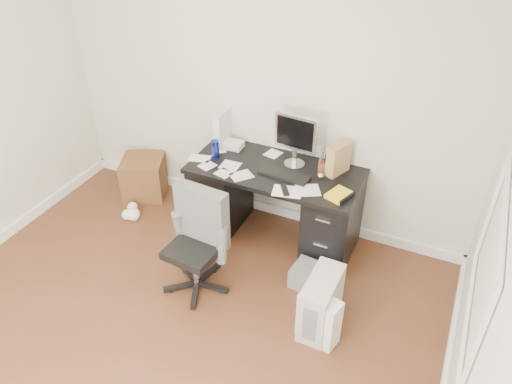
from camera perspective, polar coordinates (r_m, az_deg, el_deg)
ground at (r=3.90m, az=-12.34°, el=-17.92°), size 4.00×4.00×0.00m
room_shell at (r=2.80m, az=-15.58°, el=3.53°), size 4.02×4.02×2.71m
desk at (r=4.53m, az=2.14°, el=-1.12°), size 1.50×0.70×0.75m
loose_papers at (r=4.37m, az=-0.45°, el=2.90°), size 1.10×0.60×0.00m
lcd_monitor at (r=4.28m, az=4.54°, el=5.87°), size 0.41×0.26×0.49m
keyboard at (r=4.24m, az=3.27°, el=1.98°), size 0.45×0.19×0.02m
computer_mouse at (r=4.23m, az=7.38°, el=1.87°), size 0.06×0.06×0.06m
travel_mug at (r=4.49m, az=-4.68°, el=4.95°), size 0.08×0.08×0.16m
white_binder at (r=4.67m, az=-3.78°, el=7.40°), size 0.14×0.29×0.33m
magazine_file at (r=4.27m, az=9.40°, el=3.74°), size 0.19×0.26×0.27m
pen_cup at (r=4.26m, az=7.75°, el=3.63°), size 0.13×0.13×0.25m
yellow_book at (r=4.03m, az=9.49°, el=-0.33°), size 0.21×0.24×0.03m
paper_remote at (r=4.05m, az=3.58°, el=0.17°), size 0.27×0.24×0.02m
office_chair at (r=4.01m, az=-7.18°, el=-6.04°), size 0.55×0.55×0.90m
pc_tower at (r=3.87m, az=7.42°, el=-12.41°), size 0.22×0.48×0.47m
shopping_bag at (r=3.80m, az=7.19°, el=-14.18°), size 0.35×0.28×0.41m
wicker_basket at (r=5.36m, az=-12.65°, el=1.71°), size 0.55×0.55×0.42m
desk_printer at (r=4.26m, az=6.27°, el=-9.62°), size 0.33×0.28×0.18m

